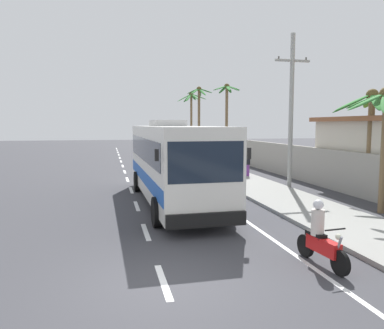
{
  "coord_description": "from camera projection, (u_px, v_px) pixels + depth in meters",
  "views": [
    {
      "loc": [
        -1.12,
        -7.89,
        3.49
      ],
      "look_at": [
        2.52,
        8.67,
        1.7
      ],
      "focal_mm": 35.6,
      "sensor_mm": 36.0,
      "label": 1
    }
  ],
  "objects": [
    {
      "name": "palm_third",
      "position": [
        199.0,
        108.0,
        43.06
      ],
      "size": [
        2.9,
        2.97,
        7.76
      ],
      "color": "brown",
      "rests_on": "ground"
    },
    {
      "name": "pedestrian_midwalk",
      "position": [
        247.0,
        164.0,
        24.74
      ],
      "size": [
        0.36,
        0.36,
        1.55
      ],
      "rotation": [
        0.0,
        0.0,
        4.75
      ],
      "color": "#75388E",
      "rests_on": "sidewalk_kerb"
    },
    {
      "name": "palm_second",
      "position": [
        191.0,
        108.0,
        48.23
      ],
      "size": [
        3.83,
        3.58,
        7.57
      ],
      "color": "brown",
      "rests_on": "ground"
    },
    {
      "name": "palm_fourth",
      "position": [
        227.0,
        105.0,
        38.86
      ],
      "size": [
        2.94,
        2.85,
        7.64
      ],
      "color": "brown",
      "rests_on": "ground"
    },
    {
      "name": "sidewalk_kerb",
      "position": [
        268.0,
        192.0,
        19.42
      ],
      "size": [
        3.2,
        90.0,
        0.14
      ],
      "primitive_type": "cube",
      "color": "gray",
      "rests_on": "ground"
    },
    {
      "name": "palm_farthest",
      "position": [
        371.0,
        118.0,
        17.67
      ],
      "size": [
        3.62,
        3.54,
        5.13
      ],
      "color": "brown",
      "rests_on": "ground"
    },
    {
      "name": "ground_plane",
      "position": [
        165.0,
        286.0,
        8.27
      ],
      "size": [
        160.0,
        160.0,
        0.0
      ],
      "primitive_type": "plane",
      "color": "#3A3A3F"
    },
    {
      "name": "motorcycle_beside_bus",
      "position": [
        188.0,
        165.0,
        26.65
      ],
      "size": [
        0.56,
        1.96,
        1.58
      ],
      "color": "black",
      "rests_on": "ground"
    },
    {
      "name": "coach_bus_foreground",
      "position": [
        173.0,
        160.0,
        16.86
      ],
      "size": [
        3.13,
        11.22,
        3.69
      ],
      "color": "silver",
      "rests_on": "ground"
    },
    {
      "name": "utility_pole_mid",
      "position": [
        291.0,
        109.0,
        20.64
      ],
      "size": [
        1.99,
        0.24,
        8.34
      ],
      "color": "#9E9E99",
      "rests_on": "ground"
    },
    {
      "name": "motorcycle_trailing",
      "position": [
        321.0,
        239.0,
        9.43
      ],
      "size": [
        0.56,
        1.96,
        1.63
      ],
      "color": "black",
      "rests_on": "ground"
    },
    {
      "name": "lane_markings",
      "position": [
        168.0,
        182.0,
        23.1
      ],
      "size": [
        3.85,
        71.0,
        0.01
      ],
      "color": "white",
      "rests_on": "ground"
    },
    {
      "name": "boundary_wall",
      "position": [
        299.0,
        163.0,
        24.01
      ],
      "size": [
        0.24,
        60.0,
        2.15
      ],
      "primitive_type": "cube",
      "color": "#9E998E",
      "rests_on": "ground"
    }
  ]
}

